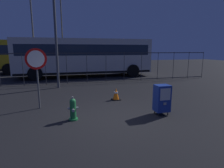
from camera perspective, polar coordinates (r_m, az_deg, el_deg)
ground_plane at (r=5.89m, az=0.12°, el=-10.92°), size 60.00×60.00×0.00m
fire_hydrant at (r=5.82m, az=-12.17°, el=-7.75°), size 0.33×0.32×0.75m
newspaper_box_primary at (r=6.34m, az=15.44°, el=-4.31°), size 0.48×0.42×1.02m
stop_sign at (r=7.08m, az=-22.63°, el=5.28°), size 0.71×0.31×2.23m
traffic_cone at (r=7.97m, az=1.27°, el=-3.15°), size 0.36×0.36×0.53m
fence_barrier at (r=12.03m, az=-7.92°, el=5.15°), size 18.03×0.04×2.00m
bus_near at (r=14.99m, az=-8.47°, el=8.87°), size 10.50×2.79×3.00m
bus_far at (r=19.06m, az=-18.49°, el=8.82°), size 10.72×3.74×3.00m
street_light_near_left at (r=18.23m, az=-23.73°, el=15.74°), size 0.32×0.32×6.95m
street_light_near_right at (r=10.91m, az=-17.62°, el=20.04°), size 0.32×0.32×6.93m
street_light_far_left at (r=21.72m, az=-15.55°, el=17.43°), size 0.32×0.32×8.50m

